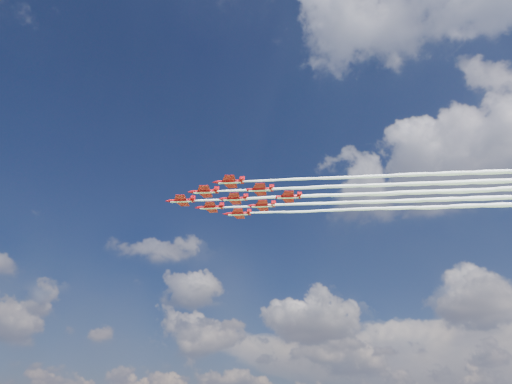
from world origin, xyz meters
The scene contains 9 objects.
jet_lead centered at (28.63, 16.72, 82.84)m, with size 92.35×59.80×2.74m.
jet_row2_port centered at (40.25, 16.36, 82.84)m, with size 92.35×59.80×2.74m.
jet_row2_starb centered at (33.31, 27.35, 82.84)m, with size 92.35×59.80×2.74m.
jet_row3_port centered at (51.87, 16.00, 82.84)m, with size 92.35×59.80×2.74m.
jet_row3_centre centered at (44.93, 26.99, 82.84)m, with size 92.35×59.80×2.74m.
jet_row3_starb centered at (38.00, 37.99, 82.84)m, with size 92.35×59.80×2.74m.
jet_row4_port centered at (56.55, 26.64, 82.84)m, with size 92.35×59.80×2.74m.
jet_row4_starb centered at (49.62, 37.63, 82.84)m, with size 92.35×59.80×2.74m.
jet_tail centered at (61.24, 37.27, 82.84)m, with size 92.35×59.80×2.74m.
Camera 1 is at (104.65, -123.78, 4.00)m, focal length 35.00 mm.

